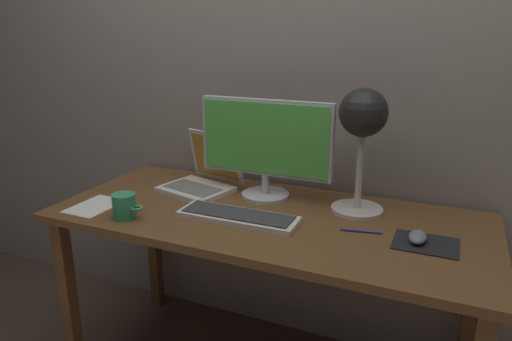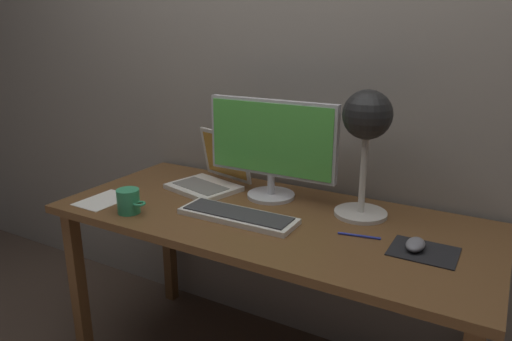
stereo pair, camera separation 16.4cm
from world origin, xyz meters
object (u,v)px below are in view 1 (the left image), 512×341
object	(u,v)px
desk_lamp	(363,124)
mouse	(418,237)
monitor	(265,144)
coffee_mug	(124,206)
laptop	(205,173)
pen	(361,231)
keyboard_main	(238,216)

from	to	relation	value
desk_lamp	mouse	distance (m)	0.44
monitor	coffee_mug	world-z (taller)	monitor
mouse	desk_lamp	bearing A→B (deg)	140.63
monitor	coffee_mug	xyz separation A→B (m)	(-0.38, -0.41, -0.18)
laptop	pen	distance (m)	0.74
monitor	desk_lamp	bearing A→B (deg)	-1.03
coffee_mug	pen	size ratio (longest dim) A/B	0.85
monitor	keyboard_main	bearing A→B (deg)	-89.65
coffee_mug	mouse	bearing A→B (deg)	11.87
coffee_mug	pen	distance (m)	0.84
keyboard_main	pen	size ratio (longest dim) A/B	3.15
monitor	laptop	bearing A→B (deg)	-179.53
keyboard_main	mouse	bearing A→B (deg)	5.57
monitor	coffee_mug	size ratio (longest dim) A/B	4.58
mouse	coffee_mug	distance (m)	1.02
keyboard_main	pen	xyz separation A→B (m)	(0.43, 0.07, -0.01)
laptop	mouse	bearing A→B (deg)	-12.49
mouse	pen	world-z (taller)	mouse
desk_lamp	pen	world-z (taller)	desk_lamp
laptop	monitor	bearing A→B (deg)	0.47
keyboard_main	pen	distance (m)	0.43
keyboard_main	laptop	size ratio (longest dim) A/B	1.33
coffee_mug	laptop	bearing A→B (deg)	75.72
desk_lamp	pen	distance (m)	0.38
keyboard_main	laptop	xyz separation A→B (m)	(-0.28, 0.26, 0.05)
mouse	pen	xyz separation A→B (m)	(-0.18, 0.01, -0.02)
laptop	pen	world-z (taller)	laptop
desk_lamp	keyboard_main	bearing A→B (deg)	-146.12
monitor	mouse	size ratio (longest dim) A/B	5.69
monitor	desk_lamp	size ratio (longest dim) A/B	1.18
desk_lamp	pen	size ratio (longest dim) A/B	3.30
monitor	keyboard_main	world-z (taller)	monitor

